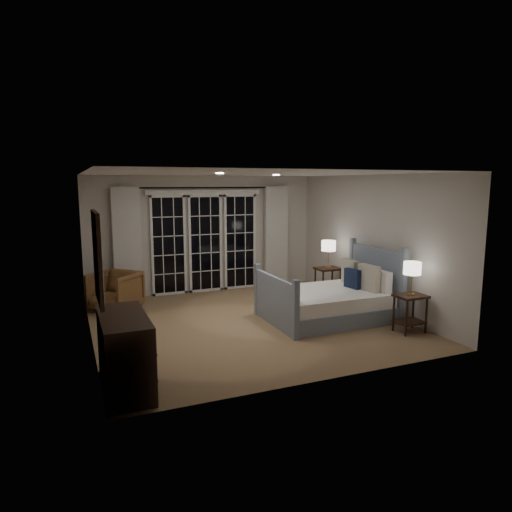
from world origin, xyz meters
name	(u,v)px	position (x,y,z in m)	size (l,w,h in m)	color
floor	(248,322)	(0.00, 0.00, 0.00)	(5.00, 5.00, 0.00)	#926C4E
ceiling	(247,173)	(0.00, 0.00, 2.50)	(5.00, 5.00, 0.00)	white
wall_left	(88,259)	(-2.50, 0.00, 1.25)	(0.02, 5.00, 2.50)	beige
wall_right	(372,242)	(2.50, 0.00, 1.25)	(0.02, 5.00, 2.50)	beige
wall_back	(205,234)	(0.00, 2.50, 1.25)	(5.00, 0.02, 2.50)	beige
wall_front	(327,279)	(0.00, -2.50, 1.25)	(5.00, 0.02, 2.50)	beige
french_doors	(205,242)	(0.00, 2.46, 1.09)	(2.50, 0.04, 2.20)	black
curtain_rod	(205,188)	(0.00, 2.40, 2.25)	(0.03, 0.03, 3.50)	black
curtain_left	(127,243)	(-1.65, 2.38, 1.15)	(0.55, 0.10, 2.25)	silver
curtain_right	(276,236)	(1.65, 2.38, 1.15)	(0.55, 0.10, 2.25)	silver
downlight_a	(276,175)	(0.80, 0.60, 2.49)	(0.12, 0.12, 0.01)	white
downlight_b	(220,173)	(-0.60, -0.40, 2.49)	(0.12, 0.12, 0.01)	white
bed	(331,301)	(1.42, -0.35, 0.31)	(2.07, 1.48, 1.20)	gray
nightstand_left	(410,308)	(2.18, -1.47, 0.40)	(0.47, 0.37, 0.61)	#322110
nightstand_right	(328,278)	(2.14, 0.92, 0.42)	(0.49, 0.39, 0.63)	#322110
lamp_left	(412,269)	(2.18, -1.47, 1.02)	(0.27, 0.27, 0.53)	#AA7844
lamp_right	(329,246)	(2.14, 0.92, 1.08)	(0.29, 0.29, 0.56)	#AA7844
armchair	(115,291)	(-1.98, 1.68, 0.36)	(0.77, 0.79, 0.72)	brown
dresser	(125,352)	(-2.23, -1.80, 0.43)	(0.52, 1.23, 0.87)	#322110
mirror	(98,257)	(-2.47, -1.80, 1.55)	(0.05, 0.85, 1.00)	#322110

